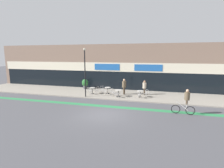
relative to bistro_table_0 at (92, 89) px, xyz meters
name	(u,v)px	position (x,y,z in m)	size (l,w,h in m)	color
ground_plane	(103,115)	(3.55, -6.48, -0.64)	(120.00, 120.00, 0.00)	#4C4C51
sidewalk_slab	(122,94)	(3.55, 0.77, -0.58)	(40.00, 5.50, 0.12)	gray
storefront_facade	(129,67)	(3.55, 5.49, 2.43)	(40.00, 4.06, 6.18)	#7F6656
bike_lane_stripe	(111,107)	(3.55, -4.24, -0.64)	(36.00, 0.70, 0.01)	#2D844C
bistro_table_0	(92,89)	(0.00, 0.00, 0.00)	(0.71, 0.71, 0.73)	black
bistro_table_1	(108,89)	(1.77, 0.52, 0.03)	(0.72, 0.72, 0.77)	black
bistro_table_2	(118,92)	(3.39, -0.69, 0.03)	(0.75, 0.75, 0.77)	black
bistro_table_3	(140,93)	(5.78, -0.25, -0.01)	(0.70, 0.70, 0.72)	black
cafe_chair_0_near	(90,90)	(0.00, -0.63, 0.00)	(0.42, 0.58, 0.90)	#B7B2AD
cafe_chair_0_side	(97,90)	(0.62, -0.01, 0.00)	(0.60, 0.45, 0.90)	#B7B2AD
cafe_chair_1_near	(106,90)	(1.78, -0.11, 0.00)	(0.45, 0.60, 0.90)	#B7B2AD
cafe_chair_1_side	(103,89)	(1.14, 0.53, 0.00)	(0.59, 0.44, 0.90)	#B7B2AD
cafe_chair_2_near	(117,93)	(3.39, -1.31, 0.00)	(0.41, 0.58, 0.90)	#B7B2AD
cafe_chair_2_side	(113,92)	(2.77, -0.68, 0.00)	(0.58, 0.42, 0.90)	#B7B2AD
cafe_chair_3_near	(140,94)	(5.78, -0.88, 0.00)	(0.40, 0.58, 0.90)	#B7B2AD
cafe_chair_3_side	(146,93)	(6.41, -0.26, 0.00)	(0.59, 0.43, 0.90)	#B7B2AD
planter_pot	(85,83)	(-2.10, 2.58, 0.22)	(0.84, 0.84, 1.34)	#4C4C51
lamp_post	(85,69)	(-0.15, -1.65, 2.56)	(0.26, 0.26, 5.35)	black
cyclist_0	(186,101)	(9.88, -4.66, 0.51)	(1.82, 0.53, 2.07)	black
pedestrian_near_end	(124,85)	(3.76, 0.71, 0.57)	(0.54, 0.54, 1.84)	#4C3D2D
pedestrian_far_end	(144,86)	(6.11, 1.10, 0.48)	(0.44, 0.44, 1.68)	#4C3D2D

